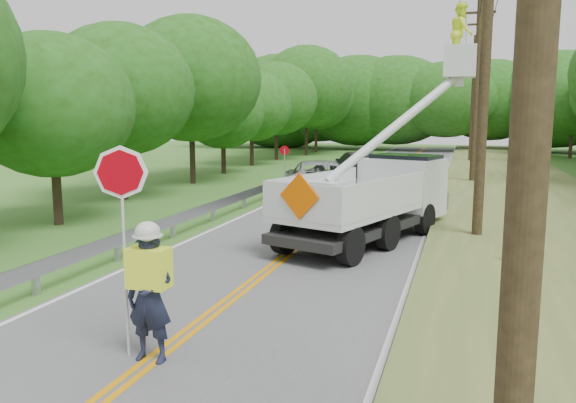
% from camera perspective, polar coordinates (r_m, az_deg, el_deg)
% --- Properties ---
extents(ground, '(140.00, 140.00, 0.00)m').
position_cam_1_polar(ground, '(10.43, -10.10, -12.97)').
color(ground, '#386323').
rests_on(ground, ground).
extents(road, '(7.20, 96.00, 0.03)m').
position_cam_1_polar(road, '(23.35, 5.84, -0.80)').
color(road, '#535456').
rests_on(road, ground).
extents(guardrail, '(0.18, 48.00, 0.77)m').
position_cam_1_polar(guardrail, '(25.21, -2.71, 1.18)').
color(guardrail, '#A4A5AC').
rests_on(guardrail, ground).
extents(utility_poles, '(1.60, 43.30, 10.00)m').
position_cam_1_polar(utility_poles, '(25.64, 18.67, 11.43)').
color(utility_poles, black).
rests_on(utility_poles, ground).
extents(tall_grass_verge, '(7.00, 96.00, 0.30)m').
position_cam_1_polar(tall_grass_verge, '(23.02, 23.44, -1.26)').
color(tall_grass_verge, '#445F29').
rests_on(tall_grass_verge, ground).
extents(treeline_left, '(8.96, 55.33, 10.50)m').
position_cam_1_polar(treeline_left, '(41.14, -3.94, 10.97)').
color(treeline_left, '#332319').
rests_on(treeline_left, ground).
extents(treeline_horizon, '(56.12, 14.79, 11.46)m').
position_cam_1_polar(treeline_horizon, '(65.14, 13.29, 9.88)').
color(treeline_horizon, '#22470F').
rests_on(treeline_horizon, ground).
extents(flagger, '(1.21, 0.49, 3.35)m').
position_cam_1_polar(flagger, '(9.08, -13.81, -8.33)').
color(flagger, '#191E33').
rests_on(flagger, road).
extents(bucket_truck, '(5.26, 7.56, 7.00)m').
position_cam_1_polar(bucket_truck, '(18.05, 9.87, 1.40)').
color(bucket_truck, black).
rests_on(bucket_truck, road).
extents(suv_silver, '(4.84, 7.21, 1.84)m').
position_cam_1_polar(suv_silver, '(25.57, 3.08, 2.15)').
color(suv_silver, '#AAACB1').
rests_on(suv_silver, road).
extents(suv_darkgrey, '(4.63, 6.38, 1.72)m').
position_cam_1_polar(suv_darkgrey, '(33.95, 6.97, 3.59)').
color(suv_darkgrey, '#323639').
rests_on(suv_darkgrey, road).
extents(stop_sign_permanent, '(0.47, 0.22, 2.33)m').
position_cam_1_polar(stop_sign_permanent, '(28.84, -0.35, 4.06)').
color(stop_sign_permanent, '#A4A5AC').
rests_on(stop_sign_permanent, ground).
extents(yard_sign, '(0.49, 0.11, 0.72)m').
position_cam_1_polar(yard_sign, '(14.90, 21.81, -4.80)').
color(yard_sign, white).
rests_on(yard_sign, ground).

